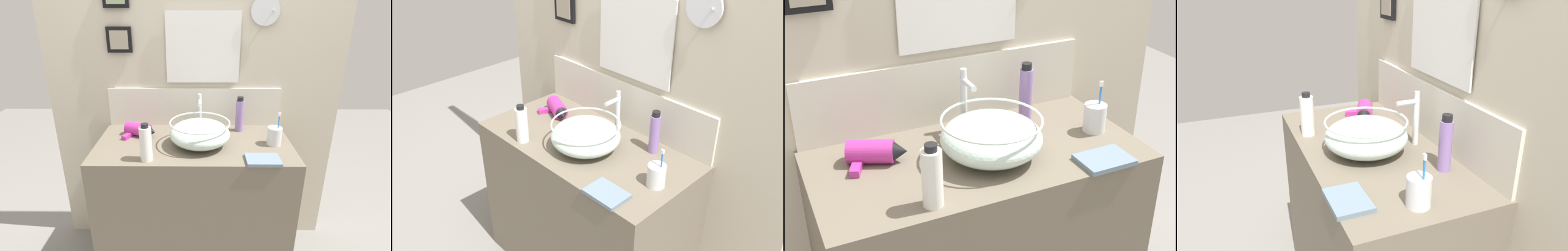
% 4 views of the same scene
% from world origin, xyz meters
% --- Properties ---
extents(back_panel, '(1.78, 0.10, 2.49)m').
position_xyz_m(back_panel, '(-0.00, 0.30, 1.24)').
color(back_panel, beige).
rests_on(back_panel, ground).
extents(glass_bowl_sink, '(0.32, 0.32, 0.14)m').
position_xyz_m(glass_bowl_sink, '(0.03, -0.04, 0.91)').
color(glass_bowl_sink, silver).
rests_on(glass_bowl_sink, vanity_counter).
extents(faucet, '(0.02, 0.10, 0.22)m').
position_xyz_m(faucet, '(0.03, 0.17, 0.97)').
color(faucet, silver).
rests_on(faucet, vanity_counter).
extents(hair_drier, '(0.20, 0.14, 0.08)m').
position_xyz_m(hair_drier, '(-0.31, 0.09, 0.88)').
color(hair_drier, '#B22D8C').
rests_on(hair_drier, vanity_counter).
extents(toothbrush_cup, '(0.08, 0.08, 0.18)m').
position_xyz_m(toothbrush_cup, '(0.44, -0.02, 0.89)').
color(toothbrush_cup, silver).
rests_on(toothbrush_cup, vanity_counter).
extents(soap_dispenser, '(0.06, 0.06, 0.19)m').
position_xyz_m(soap_dispenser, '(-0.23, -0.20, 0.93)').
color(soap_dispenser, white).
rests_on(soap_dispenser, vanity_counter).
extents(shampoo_bottle, '(0.05, 0.05, 0.21)m').
position_xyz_m(shampoo_bottle, '(0.27, 0.17, 0.94)').
color(shampoo_bottle, '#8C6BB2').
rests_on(shampoo_bottle, vanity_counter).
extents(hand_towel, '(0.17, 0.12, 0.02)m').
position_xyz_m(hand_towel, '(0.34, -0.22, 0.85)').
color(hand_towel, slate).
rests_on(hand_towel, vanity_counter).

